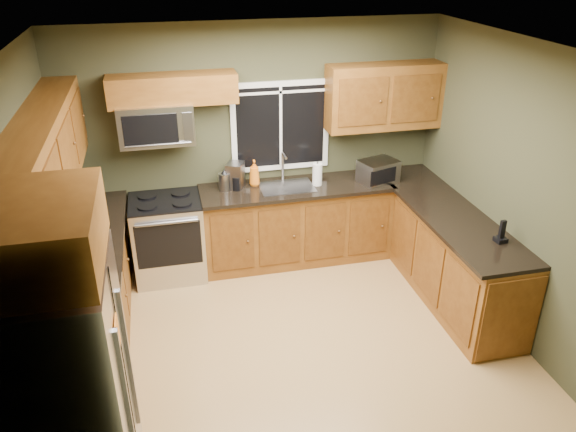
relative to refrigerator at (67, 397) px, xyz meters
name	(u,v)px	position (x,y,z in m)	size (l,w,h in m)	color
floor	(291,340)	(1.74, 1.30, -0.90)	(4.20, 4.20, 0.00)	#A37B47
ceiling	(292,50)	(1.74, 1.30, 1.80)	(4.20, 4.20, 0.00)	white
back_wall	(254,145)	(1.74, 3.10, 0.45)	(4.20, 4.20, 0.00)	#353722
front_wall	(366,349)	(1.74, -0.50, 0.45)	(4.20, 4.20, 0.00)	#353722
left_wall	(27,241)	(-0.36, 1.30, 0.45)	(3.60, 3.60, 0.00)	#353722
right_wall	(512,191)	(3.84, 1.30, 0.45)	(3.60, 3.60, 0.00)	#353722
window	(281,126)	(2.04, 3.08, 0.65)	(1.12, 0.03, 1.02)	white
base_cabinets_left	(91,298)	(-0.06, 1.78, -0.45)	(0.60, 2.65, 0.90)	brown
countertop_left	(86,254)	(-0.04, 1.78, 0.02)	(0.65, 2.65, 0.04)	black
base_cabinets_back	(296,224)	(2.15, 2.80, -0.45)	(2.17, 0.60, 0.90)	brown
countertop_back	(297,188)	(2.15, 2.78, 0.02)	(2.17, 0.65, 0.04)	black
base_cabinets_peninsula	(443,250)	(3.54, 1.84, -0.45)	(0.60, 2.52, 0.90)	brown
countertop_peninsula	(446,211)	(3.51, 1.85, 0.02)	(0.65, 2.50, 0.04)	black
upper_cabinets_left	(46,156)	(-0.20, 1.78, 0.96)	(0.33, 2.65, 0.72)	brown
upper_cabinets_back_left	(173,89)	(0.89, 2.94, 1.17)	(1.30, 0.33, 0.30)	brown
upper_cabinets_back_right	(384,96)	(3.19, 2.94, 0.96)	(1.30, 0.33, 0.72)	brown
upper_cabinet_over_fridge	(30,236)	(0.00, 0.00, 1.13)	(0.72, 0.90, 0.38)	brown
refrigerator	(67,397)	(0.00, 0.00, 0.00)	(0.74, 0.90, 1.80)	#B7B7BC
range	(168,237)	(0.69, 2.77, -0.43)	(0.76, 0.69, 0.94)	#B7B7BC
microwave	(156,124)	(0.69, 2.91, 0.83)	(0.76, 0.41, 0.42)	#B7B7BC
sink	(286,186)	(2.04, 2.79, 0.05)	(0.60, 0.42, 0.36)	slate
toaster_oven	(378,171)	(3.09, 2.69, 0.17)	(0.48, 0.42, 0.26)	#B7B7BC
coffee_maker	(236,176)	(1.49, 2.90, 0.17)	(0.24, 0.27, 0.29)	slate
kettle	(225,181)	(1.36, 2.86, 0.15)	(0.16, 0.16, 0.24)	#B7B7BC
paper_towel_roll	(317,174)	(2.39, 2.77, 0.17)	(0.13, 0.13, 0.28)	white
soap_bottle_a	(254,173)	(1.70, 2.92, 0.19)	(0.11, 0.12, 0.30)	orange
soap_bottle_c	(235,178)	(1.49, 2.96, 0.13)	(0.15, 0.15, 0.19)	white
cordless_phone	(501,235)	(3.66, 1.10, 0.11)	(0.11, 0.11, 0.22)	black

